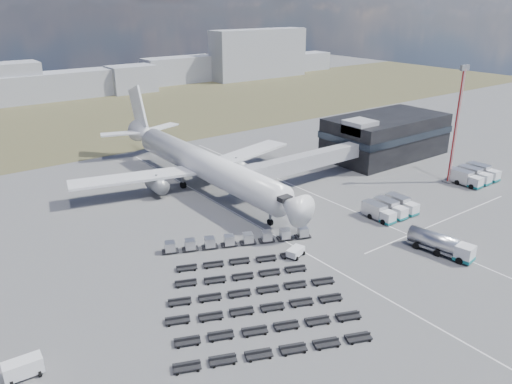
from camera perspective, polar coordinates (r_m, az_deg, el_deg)
ground at (r=80.46m, az=5.63°, el=-5.91°), size 420.00×420.00×0.00m
grass_strip at (r=173.48m, az=-19.72°, el=7.81°), size 420.00×90.00×0.01m
lane_markings at (r=88.59m, az=9.03°, el=-3.42°), size 47.12×110.00×0.01m
terminal at (r=127.12m, az=14.56°, el=6.28°), size 30.40×16.40×11.00m
jet_bridge at (r=102.45m, az=4.69°, el=3.24°), size 30.30×3.80×7.05m
airliner at (r=102.73m, az=-6.46°, el=3.36°), size 51.59×64.53×17.62m
skyline at (r=215.74m, az=-20.54°, el=12.13°), size 308.52×23.43×23.04m
fuel_tanker at (r=81.53m, az=20.34°, el=-5.58°), size 4.12×10.27×3.23m
pushback_tug at (r=76.27m, az=4.54°, el=-6.90°), size 3.36×2.55×1.37m
utility_van at (r=59.39m, az=-25.06°, el=-17.83°), size 3.93×1.97×2.08m
catering_truck at (r=111.02m, az=-5.31°, el=2.71°), size 4.91×6.86×2.91m
service_trucks_near at (r=92.94m, az=15.11°, el=-1.78°), size 8.62×6.60×2.58m
service_trucks_far at (r=115.99m, az=23.69°, el=1.80°), size 9.27×7.02×2.81m
uld_row at (r=79.33m, az=-2.01°, el=-5.44°), size 22.74×10.70×1.62m
baggage_dollies at (r=65.39m, az=-0.25°, el=-12.38°), size 28.52×28.78×0.71m
floodlight_mast at (r=110.84m, az=21.91°, el=7.03°), size 2.31×1.89×24.47m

